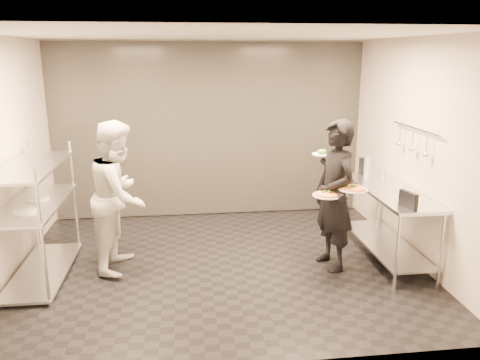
{
  "coord_description": "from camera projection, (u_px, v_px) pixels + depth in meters",
  "views": [
    {
      "loc": [
        -0.41,
        -5.43,
        2.59
      ],
      "look_at": [
        0.26,
        0.04,
        1.1
      ],
      "focal_mm": 35.0,
      "sensor_mm": 36.0,
      "label": 1
    }
  ],
  "objects": [
    {
      "name": "room_shell",
      "position": [
        212.0,
        140.0,
        6.69
      ],
      "size": [
        5.0,
        4.0,
        2.8
      ],
      "color": "black",
      "rests_on": "ground"
    },
    {
      "name": "pass_rack",
      "position": [
        37.0,
        215.0,
        5.47
      ],
      "size": [
        0.6,
        1.6,
        1.5
      ],
      "color": "silver",
      "rests_on": "ground"
    },
    {
      "name": "prep_counter",
      "position": [
        388.0,
        212.0,
        6.02
      ],
      "size": [
        0.6,
        1.8,
        0.92
      ],
      "color": "silver",
      "rests_on": "ground"
    },
    {
      "name": "utensil_rail",
      "position": [
        413.0,
        141.0,
        5.81
      ],
      "size": [
        0.07,
        1.2,
        0.31
      ],
      "color": "silver",
      "rests_on": "room_shell"
    },
    {
      "name": "waiter",
      "position": [
        334.0,
        196.0,
        5.67
      ],
      "size": [
        0.58,
        0.76,
        1.85
      ],
      "primitive_type": "imported",
      "rotation": [
        0.0,
        0.0,
        -1.34
      ],
      "color": "black",
      "rests_on": "ground"
    },
    {
      "name": "chef",
      "position": [
        120.0,
        196.0,
        5.68
      ],
      "size": [
        0.84,
        1.0,
        1.84
      ],
      "primitive_type": "imported",
      "rotation": [
        0.0,
        0.0,
        1.4
      ],
      "color": "silver",
      "rests_on": "ground"
    },
    {
      "name": "pizza_plate_near",
      "position": [
        327.0,
        195.0,
        5.44
      ],
      "size": [
        0.33,
        0.33,
        0.05
      ],
      "color": "white",
      "rests_on": "waiter"
    },
    {
      "name": "pizza_plate_far",
      "position": [
        353.0,
        189.0,
        5.4
      ],
      "size": [
        0.33,
        0.33,
        0.05
      ],
      "color": "white",
      "rests_on": "waiter"
    },
    {
      "name": "salad_plate",
      "position": [
        322.0,
        153.0,
        5.79
      ],
      "size": [
        0.25,
        0.25,
        0.07
      ],
      "color": "white",
      "rests_on": "waiter"
    },
    {
      "name": "pos_monitor",
      "position": [
        408.0,
        200.0,
        5.21
      ],
      "size": [
        0.11,
        0.27,
        0.19
      ],
      "primitive_type": "cube",
      "rotation": [
        0.0,
        0.0,
        0.24
      ],
      "color": "black",
      "rests_on": "prep_counter"
    },
    {
      "name": "bottle_green",
      "position": [
        368.0,
        168.0,
        6.47
      ],
      "size": [
        0.08,
        0.08,
        0.29
      ],
      "primitive_type": "cylinder",
      "color": "gray",
      "rests_on": "prep_counter"
    },
    {
      "name": "bottle_clear",
      "position": [
        384.0,
        174.0,
        6.34
      ],
      "size": [
        0.06,
        0.06,
        0.19
      ],
      "primitive_type": "cylinder",
      "color": "gray",
      "rests_on": "prep_counter"
    },
    {
      "name": "bottle_dark",
      "position": [
        361.0,
        166.0,
        6.65
      ],
      "size": [
        0.07,
        0.07,
        0.25
      ],
      "primitive_type": "cylinder",
      "color": "black",
      "rests_on": "prep_counter"
    }
  ]
}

